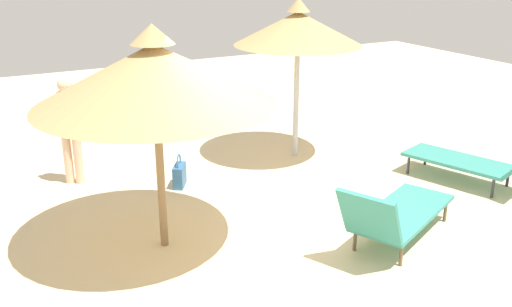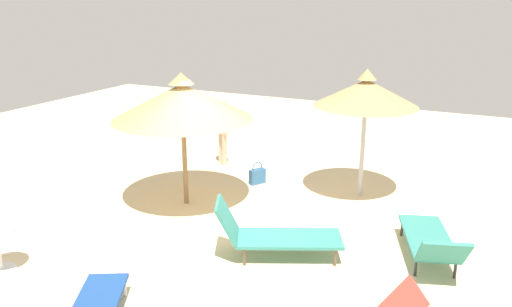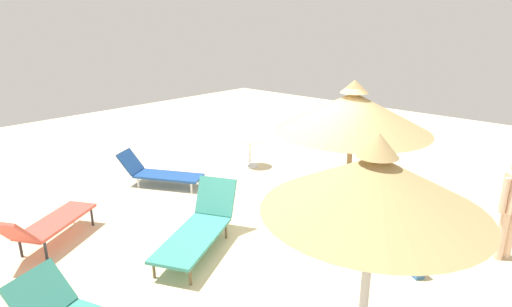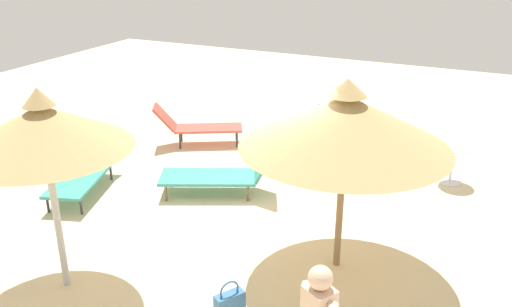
# 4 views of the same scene
# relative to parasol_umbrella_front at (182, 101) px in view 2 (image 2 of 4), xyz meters

# --- Properties ---
(ground) EXTENTS (24.00, 24.00, 0.10)m
(ground) POSITION_rel_parasol_umbrella_front_xyz_m (0.82, 1.35, -2.14)
(ground) COLOR beige
(parasol_umbrella_front) EXTENTS (2.70, 2.70, 2.64)m
(parasol_umbrella_front) POSITION_rel_parasol_umbrella_front_xyz_m (0.00, 0.00, 0.00)
(parasol_umbrella_front) COLOR olive
(parasol_umbrella_front) RESTS_ON ground
(parasol_umbrella_back) EXTENTS (2.08, 2.08, 2.65)m
(parasol_umbrella_back) POSITION_rel_parasol_umbrella_front_xyz_m (-1.95, 3.05, 0.09)
(parasol_umbrella_back) COLOR #B2B2B7
(parasol_umbrella_back) RESTS_ON ground
(lounge_chair_edge) EXTENTS (1.46, 2.09, 0.94)m
(lounge_chair_edge) POSITION_rel_parasol_umbrella_front_xyz_m (1.27, 2.46, -1.69)
(lounge_chair_edge) COLOR teal
(lounge_chair_edge) RESTS_ON ground
(lounge_chair_near_right) EXTENTS (2.11, 1.28, 0.82)m
(lounge_chair_near_right) POSITION_rel_parasol_umbrella_front_xyz_m (0.40, 4.76, -1.71)
(lounge_chair_near_right) COLOR teal
(lounge_chair_near_right) RESTS_ON ground
(person_standing_center) EXTENTS (0.32, 0.39, 1.64)m
(person_standing_center) POSITION_rel_parasol_umbrella_front_xyz_m (-2.50, -0.55, -1.16)
(person_standing_center) COLOR beige
(person_standing_center) RESTS_ON ground
(handbag) EXTENTS (0.39, 0.31, 0.51)m
(handbag) POSITION_rel_parasol_umbrella_front_xyz_m (-1.62, 0.81, -1.90)
(handbag) COLOR #336699
(handbag) RESTS_ON ground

